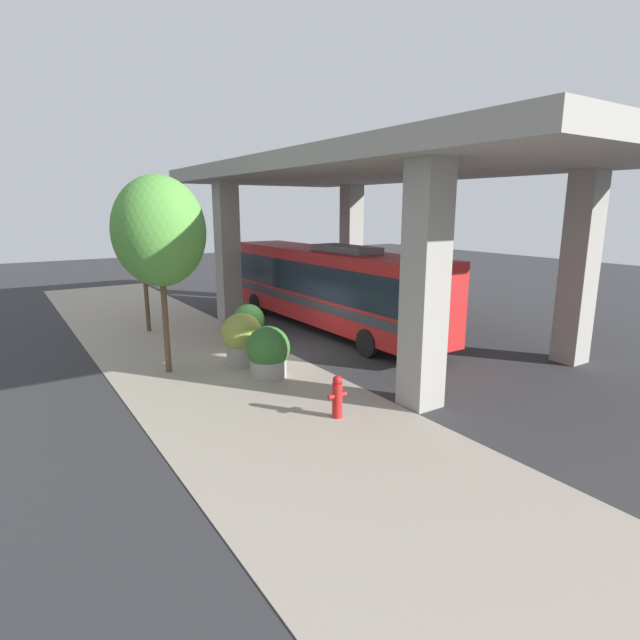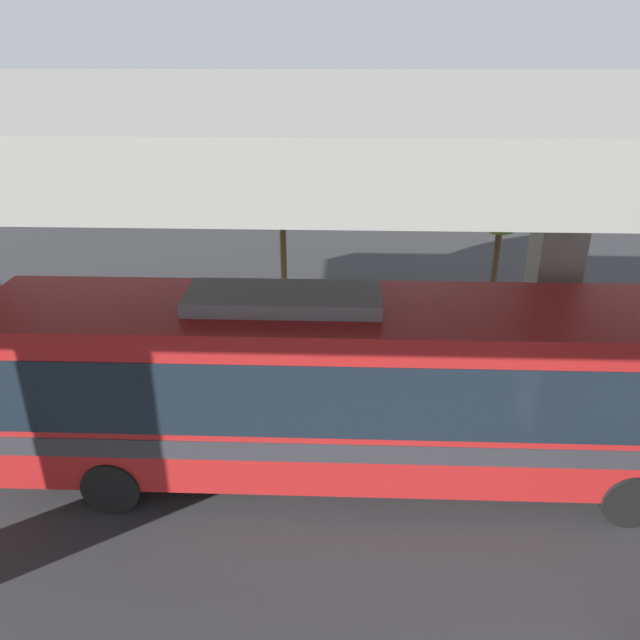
{
  "view_description": "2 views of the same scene",
  "coord_description": "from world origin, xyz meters",
  "px_view_note": "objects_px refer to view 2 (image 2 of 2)",
  "views": [
    {
      "loc": [
        -8.54,
        -15.07,
        5.11
      ],
      "look_at": [
        1.58,
        0.23,
        0.96
      ],
      "focal_mm": 28.0,
      "sensor_mm": 36.0,
      "label": 1
    },
    {
      "loc": [
        12.73,
        1.85,
        7.45
      ],
      "look_at": [
        0.91,
        1.4,
        2.08
      ],
      "focal_mm": 35.0,
      "sensor_mm": 36.0,
      "label": 2
    }
  ],
  "objects_px": {
    "fire_hydrant": "(55,326)",
    "bus": "(359,381)",
    "street_tree_near": "(281,162)",
    "planter_back": "(193,321)",
    "planter_front": "(254,315)",
    "street_tree_far": "(504,194)",
    "planter_middle": "(318,336)"
  },
  "relations": [
    {
      "from": "fire_hydrant",
      "to": "planter_front",
      "type": "distance_m",
      "value": 5.26
    },
    {
      "from": "planter_middle",
      "to": "street_tree_far",
      "type": "distance_m",
      "value": 6.04
    },
    {
      "from": "bus",
      "to": "planter_back",
      "type": "bearing_deg",
      "value": -140.4
    },
    {
      "from": "bus",
      "to": "street_tree_far",
      "type": "height_order",
      "value": "street_tree_far"
    },
    {
      "from": "fire_hydrant",
      "to": "street_tree_far",
      "type": "relative_size",
      "value": 0.22
    },
    {
      "from": "fire_hydrant",
      "to": "bus",
      "type": "bearing_deg",
      "value": 57.22
    },
    {
      "from": "bus",
      "to": "street_tree_near",
      "type": "bearing_deg",
      "value": -164.92
    },
    {
      "from": "planter_front",
      "to": "planter_back",
      "type": "height_order",
      "value": "planter_front"
    },
    {
      "from": "bus",
      "to": "planter_front",
      "type": "distance_m",
      "value": 5.87
    },
    {
      "from": "bus",
      "to": "street_tree_near",
      "type": "distance_m",
      "value": 8.09
    },
    {
      "from": "planter_back",
      "to": "street_tree_far",
      "type": "height_order",
      "value": "street_tree_far"
    },
    {
      "from": "fire_hydrant",
      "to": "planter_front",
      "type": "height_order",
      "value": "planter_front"
    },
    {
      "from": "bus",
      "to": "planter_back",
      "type": "height_order",
      "value": "bus"
    },
    {
      "from": "fire_hydrant",
      "to": "planter_back",
      "type": "xyz_separation_m",
      "value": [
        0.03,
        3.68,
        0.22
      ]
    },
    {
      "from": "bus",
      "to": "street_tree_far",
      "type": "bearing_deg",
      "value": 149.86
    },
    {
      "from": "fire_hydrant",
      "to": "planter_middle",
      "type": "xyz_separation_m",
      "value": [
        0.94,
        6.95,
        0.29
      ]
    },
    {
      "from": "fire_hydrant",
      "to": "street_tree_far",
      "type": "distance_m",
      "value": 12.16
    },
    {
      "from": "street_tree_far",
      "to": "planter_middle",
      "type": "bearing_deg",
      "value": -62.48
    },
    {
      "from": "fire_hydrant",
      "to": "street_tree_far",
      "type": "bearing_deg",
      "value": 97.31
    },
    {
      "from": "fire_hydrant",
      "to": "planter_back",
      "type": "relative_size",
      "value": 0.69
    },
    {
      "from": "bus",
      "to": "planter_back",
      "type": "xyz_separation_m",
      "value": [
        -5.01,
        -4.14,
        -1.19
      ]
    },
    {
      "from": "planter_back",
      "to": "street_tree_near",
      "type": "relative_size",
      "value": 0.26
    },
    {
      "from": "planter_back",
      "to": "street_tree_near",
      "type": "bearing_deg",
      "value": 138.88
    },
    {
      "from": "planter_middle",
      "to": "street_tree_far",
      "type": "relative_size",
      "value": 0.34
    },
    {
      "from": "bus",
      "to": "planter_middle",
      "type": "bearing_deg",
      "value": -167.9
    },
    {
      "from": "bus",
      "to": "planter_front",
      "type": "xyz_separation_m",
      "value": [
        -5.16,
        -2.58,
        -1.07
      ]
    },
    {
      "from": "planter_front",
      "to": "street_tree_far",
      "type": "relative_size",
      "value": 0.35
    },
    {
      "from": "planter_front",
      "to": "street_tree_far",
      "type": "height_order",
      "value": "street_tree_far"
    },
    {
      "from": "planter_middle",
      "to": "street_tree_far",
      "type": "height_order",
      "value": "street_tree_far"
    },
    {
      "from": "street_tree_near",
      "to": "street_tree_far",
      "type": "relative_size",
      "value": 1.23
    },
    {
      "from": "fire_hydrant",
      "to": "planter_front",
      "type": "relative_size",
      "value": 0.63
    },
    {
      "from": "street_tree_near",
      "to": "fire_hydrant",
      "type": "bearing_deg",
      "value": -67.46
    }
  ]
}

